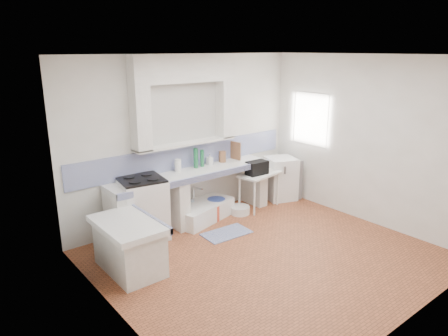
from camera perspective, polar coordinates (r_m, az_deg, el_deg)
floor at (r=6.11m, az=6.03°, el=-12.04°), size 4.50×4.50×0.00m
ceiling at (r=5.39m, az=6.94°, el=15.24°), size 4.50×4.50×0.00m
wall_back at (r=7.09m, az=-5.09°, el=4.09°), size 4.50×0.00×4.50m
wall_front at (r=4.48m, az=24.92°, el=-4.65°), size 4.50×0.00×4.50m
wall_left at (r=4.35m, az=-15.01°, el=-4.26°), size 0.00×4.50×4.50m
wall_right at (r=7.32m, az=19.01°, el=3.64°), size 0.00×4.50×4.50m
alcove_mass at (r=6.78m, az=-5.46°, el=13.55°), size 1.90×0.25×0.45m
window_frame at (r=8.10m, az=12.65°, el=6.72°), size 0.35×0.86×1.06m
lace_valance at (r=7.94m, az=12.15°, el=9.33°), size 0.01×0.84×0.24m
counter_slab at (r=6.93m, az=-4.28°, el=-0.79°), size 3.00×0.60×0.08m
counter_lip at (r=6.71m, az=-2.92°, el=-1.34°), size 3.00×0.04×0.10m
counter_pier_left at (r=6.44m, az=-14.55°, el=-6.89°), size 0.20×0.55×0.82m
counter_pier_mid at (r=6.90m, az=-6.60°, el=-4.90°), size 0.20×0.55×0.82m
counter_pier_right at (r=7.91m, az=4.16°, el=-2.05°), size 0.20×0.55×0.82m
peninsula_top at (r=5.60m, az=-13.13°, el=-7.62°), size 0.70×1.10×0.08m
peninsula_base at (r=5.75m, az=-12.91°, el=-10.81°), size 0.60×1.00×0.62m
peninsula_lip at (r=5.73m, az=-10.16°, el=-6.85°), size 0.04×1.10×0.10m
backsplash at (r=7.15m, az=-4.97°, el=1.72°), size 4.27×0.03×0.40m
stove at (r=6.57m, az=-11.16°, el=-5.60°), size 0.76×0.74×0.95m
sink at (r=7.25m, az=-3.15°, el=-6.05°), size 1.26×0.89×0.27m
side_table at (r=7.71m, az=4.85°, el=-3.12°), size 0.87×0.57×0.04m
fridge at (r=8.21m, az=7.79°, el=-1.41°), size 0.69×0.69×0.83m
bucket_red at (r=7.09m, az=-3.62°, el=-6.53°), size 0.32×0.32×0.29m
bucket_orange at (r=7.22m, az=-1.73°, el=-6.13°), size 0.32×0.32×0.28m
bucket_blue at (r=7.41m, az=-1.07°, el=-5.39°), size 0.40×0.40×0.30m
basin_white at (r=7.50m, az=2.21°, el=-5.81°), size 0.43×0.43×0.14m
water_bottle_a at (r=7.31m, az=-4.47°, el=-5.63°), size 0.11×0.11×0.34m
water_bottle_b at (r=7.50m, az=-2.37°, el=-5.26°), size 0.07×0.07×0.28m
black_bag at (r=7.51m, az=4.57°, el=0.03°), size 0.40×0.24×0.25m
green_bottle_a at (r=7.08m, az=-3.92°, el=1.36°), size 0.09×0.09×0.34m
green_bottle_b at (r=7.16m, az=-3.03°, el=1.35°), size 0.08×0.08×0.29m
knife_block at (r=7.44m, az=-0.23°, el=1.57°), size 0.12×0.11×0.21m
cutting_board at (r=7.61m, az=1.61°, el=2.41°), size 0.05×0.24×0.33m
paper_towel at (r=6.90m, az=-6.38°, el=0.35°), size 0.13×0.13×0.21m
soap_bottle at (r=7.27m, az=-2.00°, el=1.22°), size 0.10×0.10×0.21m
rug at (r=6.75m, az=0.35°, el=-9.00°), size 0.79×0.48×0.01m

